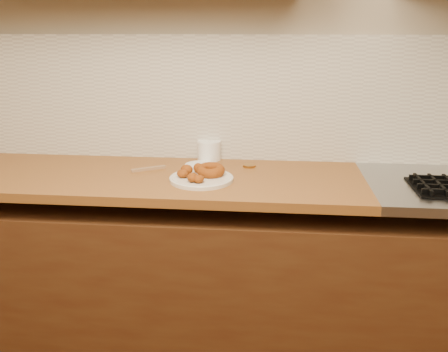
{
  "coord_description": "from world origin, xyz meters",
  "views": [
    {
      "loc": [
        0.08,
        -0.3,
        1.54
      ],
      "look_at": [
        -0.11,
        1.6,
        0.93
      ],
      "focal_mm": 38.0,
      "sensor_mm": 36.0,
      "label": 1
    }
  ],
  "objects": [
    {
      "name": "wall_back",
      "position": [
        0.0,
        2.0,
        1.35
      ],
      "size": [
        4.0,
        0.02,
        2.7
      ],
      "primitive_type": "cube",
      "color": "tan",
      "rests_on": "ground"
    },
    {
      "name": "base_cabinet",
      "position": [
        0.0,
        1.69,
        0.39
      ],
      "size": [
        3.6,
        0.6,
        0.77
      ],
      "primitive_type": "cube",
      "color": "#482A13",
      "rests_on": "floor"
    },
    {
      "name": "butcher_block",
      "position": [
        -0.65,
        1.69,
        0.88
      ],
      "size": [
        2.3,
        0.62,
        0.04
      ],
      "primitive_type": "cube",
      "color": "brown",
      "rests_on": "base_cabinet"
    },
    {
      "name": "backsplash",
      "position": [
        0.0,
        1.99,
        1.2
      ],
      "size": [
        3.6,
        0.02,
        0.6
      ],
      "primitive_type": "cube",
      "color": "beige",
      "rests_on": "wall_back"
    },
    {
      "name": "donut_plate",
      "position": [
        -0.21,
        1.62,
        0.91
      ],
      "size": [
        0.28,
        0.28,
        0.02
      ],
      "primitive_type": "cylinder",
      "color": "silver",
      "rests_on": "butcher_block"
    },
    {
      "name": "ring_donut",
      "position": [
        -0.17,
        1.66,
        0.94
      ],
      "size": [
        0.15,
        0.16,
        0.06
      ],
      "primitive_type": "torus",
      "rotation": [
        0.1,
        0.0,
        0.26
      ],
      "color": "#8D4214",
      "rests_on": "donut_plate"
    },
    {
      "name": "fried_dough_chunks",
      "position": [
        -0.25,
        1.62,
        0.93
      ],
      "size": [
        0.14,
        0.19,
        0.05
      ],
      "color": "#8D4214",
      "rests_on": "donut_plate"
    },
    {
      "name": "plastic_tub",
      "position": [
        -0.22,
        1.96,
        0.95
      ],
      "size": [
        0.13,
        0.13,
        0.1
      ],
      "primitive_type": "cylinder",
      "rotation": [
        0.0,
        0.0,
        0.12
      ],
      "color": "white",
      "rests_on": "butcher_block"
    },
    {
      "name": "tub_lid",
      "position": [
        -0.24,
        1.84,
        0.9
      ],
      "size": [
        0.19,
        0.19,
        0.01
      ],
      "primitive_type": "cylinder",
      "rotation": [
        0.0,
        0.0,
        0.37
      ],
      "color": "white",
      "rests_on": "butcher_block"
    },
    {
      "name": "brass_jar_lid",
      "position": [
        -0.01,
        1.85,
        0.91
      ],
      "size": [
        0.06,
        0.06,
        0.01
      ],
      "primitive_type": "cylinder",
      "rotation": [
        0.0,
        0.0,
        0.0
      ],
      "color": "#A1702D",
      "rests_on": "butcher_block"
    },
    {
      "name": "wooden_utensil",
      "position": [
        -0.48,
        1.75,
        0.91
      ],
      "size": [
        0.15,
        0.1,
        0.01
      ],
      "primitive_type": "cube",
      "rotation": [
        0.0,
        0.0,
        0.55
      ],
      "color": "#94714C",
      "rests_on": "butcher_block"
    }
  ]
}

